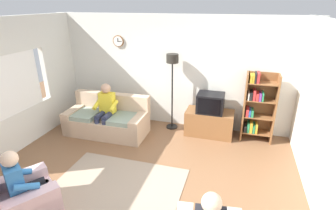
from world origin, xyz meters
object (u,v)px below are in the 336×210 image
Objects in this scene: tv at (210,103)px; bookshelf at (257,106)px; armchair_near_window at (21,202)px; tv_stand at (209,123)px; person_on_couch at (105,108)px; floor_lamp at (172,71)px; couch at (108,121)px; person_in_left_armchair at (23,181)px.

tv is 1.02m from bookshelf.
armchair_near_window is at bearing -124.30° from tv.
person_on_couch reaches higher than tv_stand.
person_on_couch is at bearing -166.96° from bookshelf.
person_on_couch reaches higher than armchair_near_window.
floor_lamp is 1.49× the size of person_on_couch.
tv is 4.03m from armchair_near_window.
tv_stand is (2.35, 0.59, -0.02)m from couch.
floor_lamp reaches higher than armchair_near_window.
person_on_couch is (-2.31, -0.70, 0.40)m from tv_stand.
floor_lamp is 3.85m from armchair_near_window.
armchair_near_window is at bearing -124.10° from tv_stand.
tv is (2.35, 0.56, 0.50)m from couch.
floor_lamp is at bearing 26.00° from couch.
tv is 3.91m from person_in_left_armchair.
floor_lamp reaches higher than person_on_couch.
tv is 0.51× the size of armchair_near_window.
armchair_near_window is at bearing -88.82° from person_on_couch.
tv is at bearing 55.69° from person_in_left_armchair.
couch is 2.74m from armchair_near_window.
tv_stand is at bearing 16.85° from person_on_couch.
person_on_couch reaches higher than couch.
person_in_left_armchair reaches higher than tv_stand.
tv_stand is 0.51m from tv.
person_on_couch is (-1.37, -0.80, -0.75)m from floor_lamp.
tv is 2.40m from person_on_couch.
tv_stand is at bearing 14.07° from couch.
armchair_near_window is (-3.26, -3.40, -0.51)m from bookshelf.
person_in_left_armchair is (-2.20, -3.25, 0.31)m from tv_stand.
tv is 0.48× the size of person_on_couch.
person_in_left_armchair is (-1.26, -3.35, -0.85)m from floor_lamp.
armchair_near_window is 0.95× the size of person_on_couch.
tv is at bearing 16.30° from person_on_couch.
person_in_left_armchair is (-2.20, -3.23, -0.20)m from tv.
bookshelf reaches higher than armchair_near_window.
floor_lamp is 1.75m from person_on_couch.
person_on_couch is 1.11× the size of person_in_left_armchair.
armchair_near_window is (-2.25, -3.30, -0.52)m from tv.
bookshelf is at bearing 3.95° from tv_stand.
floor_lamp is at bearing 172.51° from tv.
tv reaches higher than couch.
floor_lamp is at bearing 30.26° from person_on_couch.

